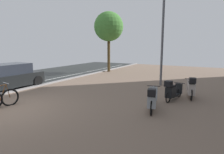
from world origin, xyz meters
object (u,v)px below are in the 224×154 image
(scooter_near, at_px, (172,91))
(street_tree, at_px, (109,27))
(scooter_mid, at_px, (191,88))
(bicycle_foreground, at_px, (0,98))
(scooter_far, at_px, (152,100))
(parked_car_near, at_px, (6,77))
(lamp_post, at_px, (163,31))

(scooter_near, height_order, street_tree, street_tree)
(scooter_mid, bearing_deg, scooter_near, -129.73)
(bicycle_foreground, relative_size, scooter_near, 0.81)
(bicycle_foreground, height_order, scooter_far, bicycle_foreground)
(parked_car_near, bearing_deg, lamp_post, 35.11)
(scooter_near, bearing_deg, parked_car_near, -166.77)
(parked_car_near, distance_m, lamp_post, 9.44)
(scooter_far, bearing_deg, street_tree, 127.58)
(scooter_near, height_order, scooter_mid, scooter_mid)
(scooter_far, relative_size, street_tree, 0.32)
(scooter_near, bearing_deg, street_tree, 135.37)
(scooter_near, relative_size, lamp_post, 0.28)
(scooter_mid, bearing_deg, parked_car_near, -162.97)
(scooter_near, distance_m, parked_car_near, 8.98)
(bicycle_foreground, height_order, scooter_mid, bicycle_foreground)
(scooter_near, relative_size, scooter_mid, 0.94)
(scooter_far, xyz_separation_m, street_tree, (-6.92, 8.99, 3.68))
(parked_car_near, bearing_deg, street_tree, 81.06)
(scooter_far, relative_size, lamp_post, 0.29)
(scooter_mid, xyz_separation_m, parked_car_near, (-9.43, -2.89, 0.20))
(scooter_near, height_order, lamp_post, lamp_post)
(lamp_post, bearing_deg, scooter_near, -67.27)
(scooter_mid, height_order, lamp_post, lamp_post)
(scooter_mid, height_order, parked_car_near, parked_car_near)
(scooter_near, xyz_separation_m, scooter_mid, (0.70, 0.84, 0.04))
(bicycle_foreground, bearing_deg, street_tree, 97.16)
(lamp_post, xyz_separation_m, street_tree, (-5.96, 4.03, 0.82))
(scooter_mid, distance_m, parked_car_near, 9.87)
(parked_car_near, height_order, lamp_post, lamp_post)
(lamp_post, height_order, street_tree, lamp_post)
(scooter_near, xyz_separation_m, street_tree, (-7.29, 7.19, 3.69))
(scooter_far, xyz_separation_m, parked_car_near, (-8.37, -0.26, 0.23))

